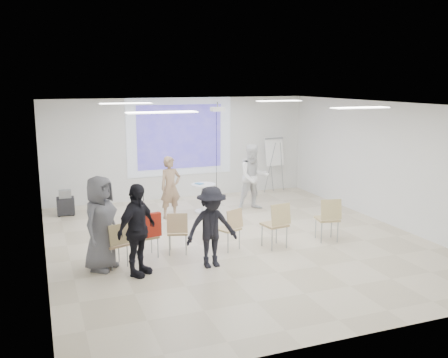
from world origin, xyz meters
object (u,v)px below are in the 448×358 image
object	(u,v)px
chair_far_left	(117,241)
laptop	(177,230)
chair_right_far	(329,216)
av_cart	(66,204)
chair_right_inner	(277,221)
chair_left_mid	(148,233)
audience_outer	(100,218)
chair_center	(231,226)
pedestal_table	(203,196)
player_left	(170,183)
chair_left_inner	(178,229)
audience_left	(137,223)
player_right	(254,174)
flipchart_easel	(274,152)
audience_mid	(212,222)

from	to	relation	value
chair_far_left	laptop	bearing A→B (deg)	-2.76
chair_right_far	av_cart	bearing A→B (deg)	151.63
chair_right_inner	chair_left_mid	bearing A→B (deg)	163.37
audience_outer	av_cart	size ratio (longest dim) A/B	3.01
chair_center	chair_right_far	world-z (taller)	chair_right_far
pedestal_table	player_left	distance (m)	1.09
chair_left_mid	chair_left_inner	size ratio (longest dim) A/B	0.97
chair_far_left	chair_right_inner	world-z (taller)	chair_right_inner
chair_left_mid	audience_left	distance (m)	0.99
player_right	chair_left_inner	world-z (taller)	player_right
audience_outer	player_left	bearing A→B (deg)	5.12
audience_left	flipchart_easel	distance (m)	7.62
player_right	audience_left	world-z (taller)	player_right
chair_right_inner	audience_left	world-z (taller)	audience_left
flipchart_easel	chair_far_left	bearing A→B (deg)	-146.10
player_right	audience_mid	size ratio (longest dim) A/B	1.12
pedestal_table	laptop	size ratio (longest dim) A/B	2.61
chair_center	flipchart_easel	bearing A→B (deg)	30.61
player_right	av_cart	size ratio (longest dim) A/B	2.96
flipchart_easel	av_cart	bearing A→B (deg)	178.71
chair_left_mid	chair_right_far	bearing A→B (deg)	-15.55
chair_center	chair_right_far	size ratio (longest dim) A/B	0.92
chair_left_mid	audience_left	size ratio (longest dim) A/B	0.44
chair_center	laptop	bearing A→B (deg)	142.31
chair_far_left	chair_left_inner	size ratio (longest dim) A/B	0.99
audience_left	flipchart_easel	bearing A→B (deg)	3.72
chair_center	player_right	bearing A→B (deg)	34.00
player_left	chair_right_inner	xyz separation A→B (m)	(1.48, -3.11, -0.32)
chair_right_far	audience_left	distance (m)	4.33
audience_mid	chair_far_left	bearing A→B (deg)	158.84
audience_left	audience_mid	size ratio (longest dim) A/B	1.10
player_right	chair_right_inner	distance (m)	3.33
chair_center	laptop	xyz separation A→B (m)	(-1.07, 0.26, -0.06)
chair_center	chair_far_left	bearing A→B (deg)	159.45
pedestal_table	player_left	world-z (taller)	player_left
chair_center	audience_outer	distance (m)	2.70
chair_right_far	av_cart	world-z (taller)	chair_right_far
pedestal_table	audience_outer	size ratio (longest dim) A/B	0.42
chair_center	audience_left	distance (m)	2.22
chair_far_left	flipchart_easel	xyz separation A→B (m)	(5.71, 4.85, 0.76)
chair_left_mid	pedestal_table	bearing A→B (deg)	43.81
chair_right_far	audience_outer	bearing A→B (deg)	-170.04
pedestal_table	chair_center	bearing A→B (deg)	-98.04
chair_left_inner	chair_center	world-z (taller)	chair_center
chair_left_inner	audience_outer	world-z (taller)	audience_outer
pedestal_table	flipchart_easel	world-z (taller)	flipchart_easel
chair_left_inner	flipchart_easel	distance (m)	6.39
chair_far_left	audience_mid	size ratio (longest dim) A/B	0.50
chair_right_far	audience_mid	xyz separation A→B (m)	(-2.90, -0.51, 0.30)
chair_right_inner	chair_right_far	world-z (taller)	chair_right_inner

